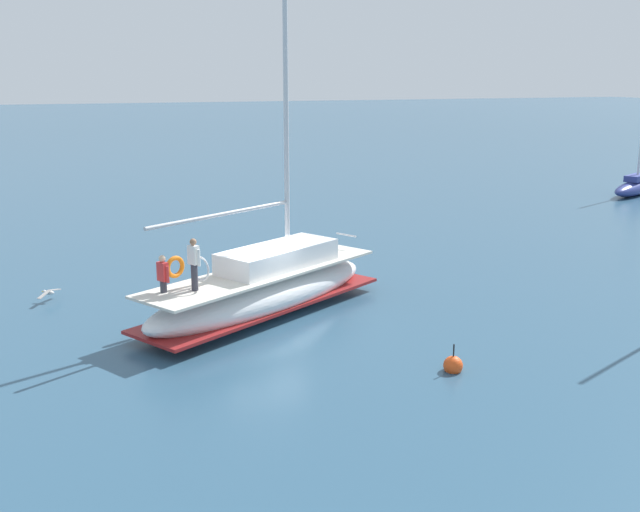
# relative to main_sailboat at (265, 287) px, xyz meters

# --- Properties ---
(ground_plane) EXTENTS (400.00, 400.00, 0.00)m
(ground_plane) POSITION_rel_main_sailboat_xyz_m (0.27, -0.10, -0.91)
(ground_plane) COLOR #2D516B
(main_sailboat) EXTENTS (6.70, 9.58, 13.01)m
(main_sailboat) POSITION_rel_main_sailboat_xyz_m (0.00, 0.00, 0.00)
(main_sailboat) COLOR white
(main_sailboat) RESTS_ON ground
(moored_cutter_left) EXTENTS (3.70, 5.72, 7.17)m
(moored_cutter_left) POSITION_rel_main_sailboat_xyz_m (-14.77, 30.12, -0.33)
(moored_cutter_left) COLOR navy
(moored_cutter_left) RESTS_ON ground
(seagull) EXTENTS (1.06, 0.84, 0.18)m
(seagull) POSITION_rel_main_sailboat_xyz_m (-4.03, -6.58, -0.57)
(seagull) COLOR silver
(seagull) RESTS_ON ground
(mooring_buoy) EXTENTS (0.52, 0.52, 0.86)m
(mooring_buoy) POSITION_rel_main_sailboat_xyz_m (6.49, 3.18, -0.75)
(mooring_buoy) COLOR #EA4C19
(mooring_buoy) RESTS_ON ground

